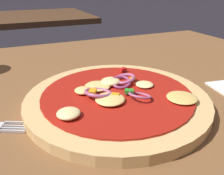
# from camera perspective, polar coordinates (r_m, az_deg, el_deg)

# --- Properties ---
(dining_table) EXTENTS (1.11, 0.92, 0.03)m
(dining_table) POSITION_cam_1_polar(r_m,az_deg,el_deg) (0.38, -0.27, -6.25)
(dining_table) COLOR brown
(dining_table) RESTS_ON ground
(pizza) EXTENTS (0.30, 0.30, 0.03)m
(pizza) POSITION_cam_1_polar(r_m,az_deg,el_deg) (0.38, 1.21, -2.54)
(pizza) COLOR tan
(pizza) RESTS_ON dining_table
(background_table) EXTENTS (0.61, 0.61, 0.03)m
(background_table) POSITION_cam_1_polar(r_m,az_deg,el_deg) (1.57, -17.80, 16.41)
(background_table) COLOR #4C301C
(background_table) RESTS_ON ground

